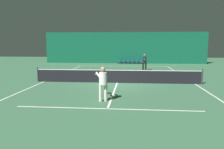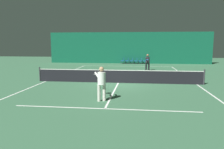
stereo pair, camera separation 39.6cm
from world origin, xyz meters
The scene contains 17 objects.
ground_plane centered at (0.00, 0.00, 0.00)m, with size 60.00×60.00×0.00m, color #386647.
backdrop_curtain centered at (0.00, 15.86, 2.22)m, with size 23.00×0.12×4.44m.
court_line_baseline_far centered at (0.00, 11.90, 0.00)m, with size 11.00×0.10×0.00m.
court_line_service_far centered at (0.00, 6.40, 0.00)m, with size 8.25×0.10×0.00m.
court_line_service_near centered at (0.00, -6.40, 0.00)m, with size 8.25×0.10×0.00m.
court_line_sideline_left centered at (-5.50, 0.00, 0.00)m, with size 0.10×23.80×0.00m.
court_line_sideline_right centered at (5.50, 0.00, 0.00)m, with size 0.10×23.80×0.00m.
court_line_centre centered at (0.00, 0.00, 0.00)m, with size 0.10×12.80×0.00m.
tennis_net centered at (0.00, 0.00, 0.51)m, with size 12.00×0.10×1.07m.
player_near centered at (-0.38, -5.10, 1.00)m, with size 0.93×1.39×1.71m.
player_far centered at (2.37, 7.40, 1.02)m, with size 0.49×1.41×1.75m.
courtside_chair_0 centered at (-0.74, 15.31, 0.49)m, with size 0.44×0.44×0.84m.
courtside_chair_1 centered at (-0.13, 15.31, 0.49)m, with size 0.44×0.44×0.84m.
courtside_chair_2 centered at (0.49, 15.31, 0.49)m, with size 0.44×0.44×0.84m.
courtside_chair_3 centered at (1.11, 15.31, 0.49)m, with size 0.44×0.44×0.84m.
courtside_chair_4 centered at (1.73, 15.31, 0.49)m, with size 0.44×0.44×0.84m.
courtside_chair_5 centered at (2.34, 15.31, 0.49)m, with size 0.44×0.44×0.84m.
Camera 2 is at (1.41, -15.52, 2.82)m, focal length 35.00 mm.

